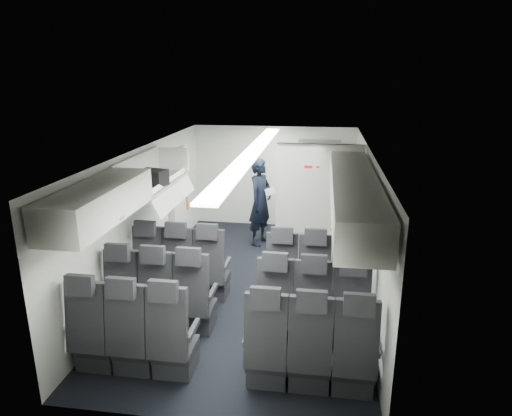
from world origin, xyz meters
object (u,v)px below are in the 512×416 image
(seat_row_front, at_px, (247,276))
(boarding_door, at_px, (179,197))
(seat_row_rear, at_px, (219,347))
(galley_unit, at_px, (318,187))
(flight_attendant, at_px, (261,202))
(seat_row_mid, at_px, (235,306))
(carry_on_bag, at_px, (153,177))

(seat_row_front, distance_m, boarding_door, 2.71)
(seat_row_front, relative_size, seat_row_rear, 1.00)
(seat_row_front, relative_size, galley_unit, 1.75)
(seat_row_rear, xyz_separation_m, flight_attendant, (-0.12, 4.16, 0.44))
(seat_row_rear, bearing_deg, seat_row_mid, 90.00)
(seat_row_front, bearing_deg, boarding_door, 128.16)
(seat_row_front, bearing_deg, galley_unit, 73.72)
(boarding_door, distance_m, flight_attendant, 1.55)
(seat_row_mid, relative_size, galley_unit, 1.75)
(seat_row_rear, relative_size, boarding_door, 1.79)
(seat_row_front, height_order, galley_unit, galley_unit)
(seat_row_mid, height_order, boarding_door, boarding_door)
(seat_row_mid, distance_m, galley_unit, 4.30)
(seat_row_front, height_order, seat_row_rear, same)
(galley_unit, bearing_deg, carry_on_bag, -126.31)
(boarding_door, height_order, flight_attendant, boarding_door)
(seat_row_mid, bearing_deg, carry_on_bag, 143.55)
(seat_row_front, xyz_separation_m, carry_on_bag, (-1.36, 0.11, 1.39))
(galley_unit, bearing_deg, flight_attendant, -140.14)
(seat_row_front, height_order, seat_row_mid, same)
(seat_row_rear, bearing_deg, carry_on_bag, 125.56)
(seat_row_front, height_order, carry_on_bag, carry_on_bag)
(seat_row_front, bearing_deg, carry_on_bag, 175.53)
(seat_row_mid, xyz_separation_m, seat_row_rear, (0.00, -0.90, 0.00))
(seat_row_front, xyz_separation_m, galley_unit, (0.95, 3.25, 0.55))
(galley_unit, xyz_separation_m, boarding_door, (-2.59, -1.17, 0.00))
(seat_row_rear, height_order, boarding_door, boarding_door)
(seat_row_rear, xyz_separation_m, galley_unit, (0.95, 5.05, 0.55))
(galley_unit, height_order, carry_on_bag, carry_on_bag)
(boarding_door, bearing_deg, carry_on_bag, -82.06)
(carry_on_bag, bearing_deg, flight_attendant, 75.41)
(boarding_door, relative_size, flight_attendant, 1.10)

